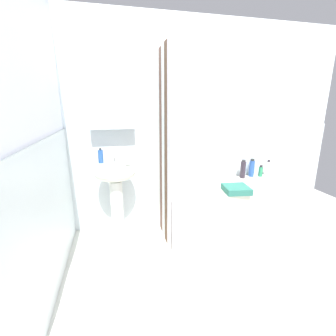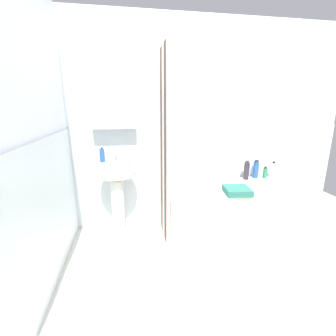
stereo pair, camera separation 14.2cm
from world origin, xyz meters
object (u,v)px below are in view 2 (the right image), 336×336
object	(u,v)px
bathtub	(229,208)
body_wash_bottle	(273,170)
soap_dispenser	(102,155)
towel_folded	(237,190)
sink	(117,183)
toothbrush_cup	(128,159)
lotion_bottle	(246,171)
conditioner_bottle	(265,173)
shampoo_bottle	(256,169)

from	to	relation	value
bathtub	body_wash_bottle	xyz separation A→B (m)	(0.66, 0.22, 0.37)
soap_dispenser	towel_folded	size ratio (longest dim) A/B	0.63
body_wash_bottle	sink	bearing A→B (deg)	-177.27
toothbrush_cup	lotion_bottle	bearing A→B (deg)	5.06
soap_dispenser	conditioner_bottle	distance (m)	2.00
soap_dispenser	body_wash_bottle	xyz separation A→B (m)	(2.08, 0.03, -0.27)
conditioner_bottle	lotion_bottle	size ratio (longest dim) A/B	0.63
sink	bathtub	size ratio (longest dim) A/B	0.55
shampoo_bottle	towel_folded	distance (m)	0.68
conditioner_bottle	towel_folded	world-z (taller)	conditioner_bottle
body_wash_bottle	conditioner_bottle	world-z (taller)	body_wash_bottle
bathtub	shampoo_bottle	world-z (taller)	shampoo_bottle
bathtub	conditioner_bottle	size ratio (longest dim) A/B	10.21
bathtub	sink	bearing A→B (deg)	174.13
soap_dispenser	towel_folded	xyz separation A→B (m)	(1.39, -0.41, -0.34)
body_wash_bottle	shampoo_bottle	size ratio (longest dim) A/B	0.92
sink	shampoo_bottle	distance (m)	1.73
toothbrush_cup	shampoo_bottle	distance (m)	1.61
toothbrush_cup	towel_folded	world-z (taller)	toothbrush_cup
toothbrush_cup	conditioner_bottle	distance (m)	1.73
toothbrush_cup	bathtub	world-z (taller)	toothbrush_cup
soap_dispenser	toothbrush_cup	distance (m)	0.30
shampoo_bottle	body_wash_bottle	bearing A→B (deg)	-8.48
lotion_bottle	bathtub	bearing A→B (deg)	-143.25
body_wash_bottle	lotion_bottle	size ratio (longest dim) A/B	0.91
soap_dispenser	toothbrush_cup	world-z (taller)	soap_dispenser
soap_dispenser	body_wash_bottle	bearing A→B (deg)	0.87
soap_dispenser	toothbrush_cup	xyz separation A→B (m)	(0.28, -0.10, -0.03)
bathtub	lotion_bottle	world-z (taller)	lotion_bottle
sink	conditioner_bottle	world-z (taller)	sink
body_wash_bottle	toothbrush_cup	bearing A→B (deg)	-175.89
conditioner_bottle	lotion_bottle	xyz separation A→B (m)	(-0.26, -0.01, 0.04)
sink	body_wash_bottle	xyz separation A→B (m)	(1.94, 0.09, 0.03)
bathtub	body_wash_bottle	world-z (taller)	body_wash_bottle
bathtub	towel_folded	distance (m)	0.38
sink	body_wash_bottle	bearing A→B (deg)	2.73
soap_dispenser	sink	bearing A→B (deg)	-23.68
sink	toothbrush_cup	xyz separation A→B (m)	(0.14, -0.04, 0.27)
toothbrush_cup	body_wash_bottle	world-z (taller)	toothbrush_cup
sink	towel_folded	xyz separation A→B (m)	(1.25, -0.35, -0.04)
towel_folded	body_wash_bottle	bearing A→B (deg)	32.62
conditioner_bottle	shampoo_bottle	world-z (taller)	shampoo_bottle
soap_dispenser	shampoo_bottle	xyz separation A→B (m)	(1.87, 0.06, -0.26)
sink	shampoo_bottle	world-z (taller)	sink
toothbrush_cup	body_wash_bottle	distance (m)	1.83
bathtub	shampoo_bottle	distance (m)	0.64
sink	conditioner_bottle	distance (m)	1.84
sink	shampoo_bottle	bearing A→B (deg)	4.15
toothbrush_cup	lotion_bottle	distance (m)	1.47
conditioner_bottle	toothbrush_cup	bearing A→B (deg)	-175.52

